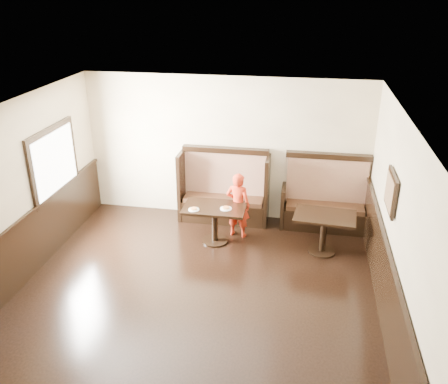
% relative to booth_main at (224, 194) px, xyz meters
% --- Properties ---
extents(ground, '(7.00, 7.00, 0.00)m').
position_rel_booth_main_xyz_m(ground, '(0.00, -3.30, -0.53)').
color(ground, black).
rests_on(ground, ground).
extents(room_shell, '(7.00, 7.00, 7.00)m').
position_rel_booth_main_xyz_m(room_shell, '(-0.30, -3.01, 0.14)').
color(room_shell, beige).
rests_on(room_shell, ground).
extents(booth_main, '(1.75, 0.72, 1.45)m').
position_rel_booth_main_xyz_m(booth_main, '(0.00, 0.00, 0.00)').
color(booth_main, black).
rests_on(booth_main, ground).
extents(booth_neighbor, '(1.65, 0.72, 1.45)m').
position_rel_booth_main_xyz_m(booth_neighbor, '(1.95, -0.00, -0.05)').
color(booth_neighbor, black).
rests_on(booth_neighbor, ground).
extents(table_main, '(1.11, 0.70, 0.70)m').
position_rel_booth_main_xyz_m(table_main, '(-0.01, -0.95, 0.01)').
color(table_main, black).
rests_on(table_main, ground).
extents(table_neighbor, '(1.09, 0.76, 0.72)m').
position_rel_booth_main_xyz_m(table_neighbor, '(1.92, -0.98, 0.01)').
color(table_neighbor, black).
rests_on(table_neighbor, ground).
extents(child, '(0.50, 0.38, 1.25)m').
position_rel_booth_main_xyz_m(child, '(0.37, -0.65, 0.10)').
color(child, red).
rests_on(child, ground).
extents(pizza_plate_left, '(0.19, 0.19, 0.04)m').
position_rel_booth_main_xyz_m(pizza_plate_left, '(-0.34, -1.14, 0.19)').
color(pizza_plate_left, white).
rests_on(pizza_plate_left, table_main).
extents(pizza_plate_right, '(0.21, 0.21, 0.04)m').
position_rel_booth_main_xyz_m(pizza_plate_right, '(0.21, -1.00, 0.19)').
color(pizza_plate_right, white).
rests_on(pizza_plate_right, table_main).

